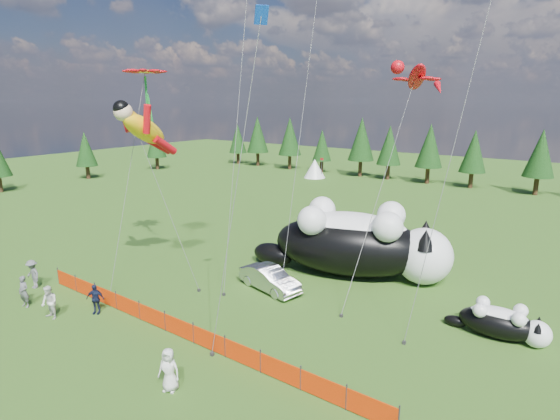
% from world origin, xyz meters
% --- Properties ---
extents(ground, '(160.00, 160.00, 0.00)m').
position_xyz_m(ground, '(0.00, 0.00, 0.00)').
color(ground, '#163C0A').
rests_on(ground, ground).
extents(safety_fence, '(22.06, 0.06, 1.10)m').
position_xyz_m(safety_fence, '(0.00, -3.00, 0.50)').
color(safety_fence, '#262626').
rests_on(safety_fence, ground).
extents(tree_line, '(90.00, 4.00, 8.00)m').
position_xyz_m(tree_line, '(0.00, 45.00, 4.00)').
color(tree_line, black).
rests_on(tree_line, ground).
extents(festival_tents, '(50.00, 3.20, 2.80)m').
position_xyz_m(festival_tents, '(11.00, 40.00, 1.40)').
color(festival_tents, white).
rests_on(festival_tents, ground).
extents(cat_large, '(13.00, 7.38, 4.81)m').
position_xyz_m(cat_large, '(3.66, 9.18, 2.28)').
color(cat_large, black).
rests_on(cat_large, ground).
extents(cat_small, '(4.78, 1.86, 1.73)m').
position_xyz_m(cat_small, '(12.82, 5.96, 0.82)').
color(cat_small, black).
rests_on(cat_small, ground).
extents(car, '(4.54, 2.42, 1.42)m').
position_xyz_m(car, '(0.32, 3.97, 0.71)').
color(car, '#BABABF').
rests_on(car, ground).
extents(spectator_a, '(0.73, 0.55, 1.81)m').
position_xyz_m(spectator_a, '(-9.49, -5.73, 0.90)').
color(spectator_a, '#57585C').
rests_on(spectator_a, ground).
extents(spectator_b, '(0.90, 0.54, 1.83)m').
position_xyz_m(spectator_b, '(-6.93, -5.64, 0.91)').
color(spectator_b, silver).
rests_on(spectator_b, ground).
extents(spectator_c, '(1.09, 0.95, 1.67)m').
position_xyz_m(spectator_c, '(-5.54, -3.90, 0.83)').
color(spectator_c, '#121933').
rests_on(spectator_c, ground).
extents(spectator_d, '(1.18, 0.62, 1.81)m').
position_xyz_m(spectator_d, '(-11.67, -4.19, 0.91)').
color(spectator_d, '#57585C').
rests_on(spectator_d, ground).
extents(spectator_e, '(1.04, 0.86, 1.82)m').
position_xyz_m(spectator_e, '(2.76, -5.99, 0.91)').
color(spectator_e, silver).
rests_on(spectator_e, ground).
extents(superhero_kite, '(5.79, 4.96, 11.69)m').
position_xyz_m(superhero_kite, '(-6.39, 0.78, 9.56)').
color(superhero_kite, yellow).
rests_on(superhero_kite, ground).
extents(gecko_kite, '(5.07, 14.56, 16.86)m').
position_xyz_m(gecko_kite, '(4.88, 14.58, 12.71)').
color(gecko_kite, red).
rests_on(gecko_kite, ground).
extents(flower_kite, '(3.73, 6.93, 14.04)m').
position_xyz_m(flower_kite, '(-8.36, 2.65, 12.81)').
color(flower_kite, red).
rests_on(flower_kite, ground).
extents(diamond_kite_c, '(2.27, 2.03, 15.02)m').
position_xyz_m(diamond_kite_c, '(4.16, -1.84, 13.52)').
color(diamond_kite_c, '#0C40B8').
rests_on(diamond_kite_c, ground).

